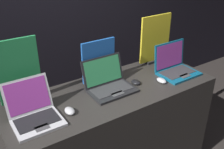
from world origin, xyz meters
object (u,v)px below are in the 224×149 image
object	(u,v)px
promo_stand_front	(19,74)
mouse_back	(161,80)
mouse_front	(70,111)
mouse_middle	(136,82)
promo_stand_middle	(99,63)
laptop_back	(175,66)
promo_stand_back	(155,40)
laptop_middle	(109,83)
laptop_front	(34,112)

from	to	relation	value
promo_stand_front	mouse_back	distance (m)	1.19
mouse_front	promo_stand_front	bearing A→B (deg)	125.06
mouse_middle	promo_stand_middle	bearing A→B (deg)	139.01
laptop_back	promo_stand_back	size ratio (longest dim) A/B	0.74
promo_stand_middle	mouse_back	xyz separation A→B (m)	(0.45, -0.32, -0.16)
promo_stand_middle	laptop_back	xyz separation A→B (m)	(0.69, -0.24, -0.12)
laptop_middle	laptop_back	xyz separation A→B (m)	(0.69, -0.08, 0.00)
laptop_back	promo_stand_back	distance (m)	0.34
laptop_back	mouse_middle	bearing A→B (deg)	176.26
mouse_middle	promo_stand_back	world-z (taller)	promo_stand_back
promo_stand_front	mouse_front	bearing A→B (deg)	-54.94
promo_stand_front	mouse_middle	world-z (taller)	promo_stand_front
laptop_back	mouse_back	bearing A→B (deg)	-162.42
mouse_front	mouse_back	xyz separation A→B (m)	(0.88, -0.02, -0.00)
mouse_front	promo_stand_back	distance (m)	1.19
mouse_front	laptop_back	world-z (taller)	laptop_back
promo_stand_front	promo_stand_back	xyz separation A→B (m)	(1.35, 0.01, -0.01)
laptop_front	mouse_front	xyz separation A→B (m)	(0.24, -0.07, -0.04)
laptop_front	mouse_back	xyz separation A→B (m)	(1.11, -0.09, -0.04)
laptop_front	promo_stand_middle	bearing A→B (deg)	18.83
laptop_middle	promo_stand_back	world-z (taller)	promo_stand_back
promo_stand_middle	laptop_back	bearing A→B (deg)	-19.40
laptop_front	laptop_middle	world-z (taller)	laptop_front
mouse_middle	promo_stand_front	bearing A→B (deg)	164.25
mouse_back	mouse_front	bearing A→B (deg)	178.44
mouse_front	promo_stand_front	xyz separation A→B (m)	(-0.24, 0.34, 0.23)
laptop_middle	promo_stand_back	xyz separation A→B (m)	(0.69, 0.21, 0.17)
mouse_back	promo_stand_back	distance (m)	0.49
laptop_front	laptop_middle	bearing A→B (deg)	5.59
laptop_front	promo_stand_back	world-z (taller)	promo_stand_back
laptop_middle	promo_stand_middle	bearing A→B (deg)	90.00
promo_stand_middle	laptop_back	distance (m)	0.74
promo_stand_middle	mouse_back	size ratio (longest dim) A/B	3.73
promo_stand_middle	mouse_back	world-z (taller)	promo_stand_middle
mouse_front	promo_stand_middle	xyz separation A→B (m)	(0.42, 0.29, 0.16)
laptop_front	laptop_middle	size ratio (longest dim) A/B	0.94
laptop_middle	mouse_middle	size ratio (longest dim) A/B	4.08
promo_stand_middle	mouse_middle	bearing A→B (deg)	-40.99
mouse_back	laptop_front	bearing A→B (deg)	175.24
mouse_middle	laptop_back	bearing A→B (deg)	-3.74
mouse_middle	mouse_back	distance (m)	0.23
promo_stand_middle	laptop_back	size ratio (longest dim) A/B	1.07
laptop_front	mouse_middle	size ratio (longest dim) A/B	3.85
mouse_back	promo_stand_back	xyz separation A→B (m)	(0.24, 0.37, 0.22)
laptop_middle	promo_stand_middle	xyz separation A→B (m)	(0.00, 0.16, 0.12)
mouse_front	mouse_middle	xyz separation A→B (m)	(0.67, 0.08, -0.00)
mouse_front	promo_stand_front	size ratio (longest dim) A/B	0.20
mouse_front	laptop_back	size ratio (longest dim) A/B	0.28
mouse_front	mouse_middle	size ratio (longest dim) A/B	1.09
laptop_middle	promo_stand_back	distance (m)	0.74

